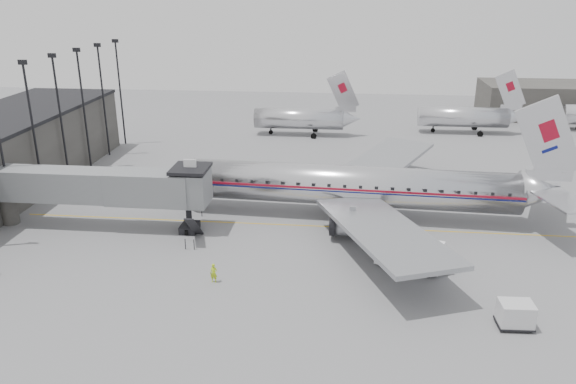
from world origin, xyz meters
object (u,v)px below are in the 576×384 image
(airliner, at_px, (358,186))
(service_van, at_px, (410,254))
(baggage_cart_navy, at_px, (436,261))
(baggage_cart_white, at_px, (516,314))
(ramp_worker, at_px, (214,273))

(airliner, xyz_separation_m, service_van, (4.21, -10.93, -1.97))
(baggage_cart_navy, height_order, baggage_cart_white, baggage_cart_white)
(ramp_worker, bearing_deg, service_van, 17.70)
(baggage_cart_navy, xyz_separation_m, baggage_cart_white, (4.24, -7.85, 0.10))
(service_van, relative_size, baggage_cart_navy, 2.58)
(airliner, xyz_separation_m, ramp_worker, (-11.52, -14.96, -2.50))
(service_van, bearing_deg, baggage_cart_white, -31.75)
(baggage_cart_navy, xyz_separation_m, ramp_worker, (-17.88, -3.85, -0.09))
(baggage_cart_white, xyz_separation_m, ramp_worker, (-22.13, 4.00, -0.20))
(baggage_cart_white, height_order, ramp_worker, baggage_cart_white)
(airliner, bearing_deg, baggage_cart_white, -57.76)
(service_van, relative_size, ramp_worker, 3.59)
(baggage_cart_white, bearing_deg, ramp_worker, 167.35)
(service_van, bearing_deg, baggage_cart_navy, 15.07)
(airliner, height_order, service_van, airliner)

